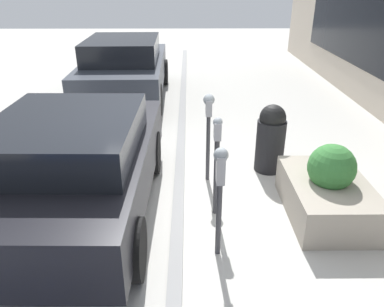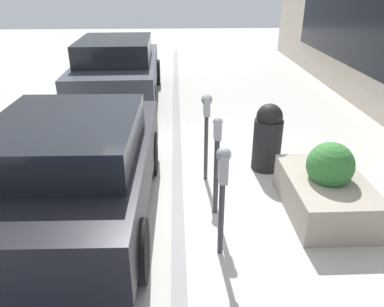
{
  "view_description": "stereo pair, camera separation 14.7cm",
  "coord_description": "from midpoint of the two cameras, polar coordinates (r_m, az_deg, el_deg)",
  "views": [
    {
      "loc": [
        -4.37,
        -0.08,
        2.96
      ],
      "look_at": [
        0.0,
        -0.12,
        0.88
      ],
      "focal_mm": 35.0,
      "sensor_mm": 36.0,
      "label": 1
    },
    {
      "loc": [
        -4.36,
        0.07,
        2.96
      ],
      "look_at": [
        0.0,
        -0.12,
        0.88
      ],
      "focal_mm": 35.0,
      "sensor_mm": 36.0,
      "label": 2
    }
  ],
  "objects": [
    {
      "name": "trash_bin",
      "position": [
        6.25,
        12.57,
        2.31
      ],
      "size": [
        0.47,
        0.47,
        1.14
      ],
      "color": "black",
      "rests_on": "ground_plane"
    },
    {
      "name": "parked_car_rear",
      "position": [
        10.07,
        -9.79,
        12.88
      ],
      "size": [
        4.51,
        2.07,
        1.56
      ],
      "rotation": [
        0.0,
        0.0,
        0.02
      ],
      "color": "#383D47",
      "rests_on": "ground_plane"
    },
    {
      "name": "ground_plane",
      "position": [
        5.28,
        -0.47,
        -8.7
      ],
      "size": [
        40.0,
        40.0,
        0.0
      ],
      "primitive_type": "plane",
      "color": "beige"
    },
    {
      "name": "parking_meter_nearest",
      "position": [
        4.03,
        5.35,
        -4.05
      ],
      "size": [
        0.19,
        0.16,
        1.36
      ],
      "color": "#38383D",
      "rests_on": "ground_plane"
    },
    {
      "name": "parking_meter_second",
      "position": [
        4.81,
        4.67,
        -0.1
      ],
      "size": [
        0.14,
        0.12,
        1.39
      ],
      "color": "#38383D",
      "rests_on": "ground_plane"
    },
    {
      "name": "curb_strip",
      "position": [
        5.26,
        -1.35,
        -8.52
      ],
      "size": [
        24.5,
        0.16,
        0.04
      ],
      "color": "gray",
      "rests_on": "ground_plane"
    },
    {
      "name": "parking_meter_middle",
      "position": [
        5.6,
        3.3,
        5.48
      ],
      "size": [
        0.2,
        0.17,
        1.41
      ],
      "color": "#38383D",
      "rests_on": "ground_plane"
    },
    {
      "name": "planter_box",
      "position": [
        5.37,
        20.68,
        -5.35
      ],
      "size": [
        1.55,
        1.02,
        1.02
      ],
      "color": "#A39989",
      "rests_on": "ground_plane"
    },
    {
      "name": "parked_car_middle",
      "position": [
        5.02,
        -16.68,
        -1.5
      ],
      "size": [
        3.89,
        1.98,
        1.45
      ],
      "rotation": [
        0.0,
        0.0,
        -0.02
      ],
      "color": "black",
      "rests_on": "ground_plane"
    }
  ]
}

